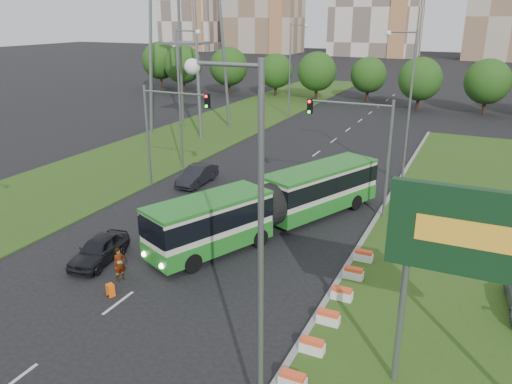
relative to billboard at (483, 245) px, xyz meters
The scene contains 17 objects.
ground 14.97m from the billboard, 153.89° to the left, with size 360.00×360.00×0.00m, color black.
grass_median 15.29m from the billboard, 86.93° to the left, with size 14.00×60.00×0.15m, color #2C4F16.
median_kerb 16.48m from the billboard, 113.88° to the left, with size 0.30×60.00×0.18m, color gray.
left_verge 43.75m from the billboard, 134.29° to the left, with size 12.00×110.00×0.10m, color #2C4F16.
lane_markings 30.77m from the billboard, 120.39° to the left, with size 0.20×100.00×0.01m, color beige, non-canonical shape.
flower_planters 8.70m from the billboard, 147.73° to the left, with size 1.10×11.50×0.60m, color white, non-canonical shape.
billboard is the anchor object (origin of this frame).
traffic_mast_median 17.68m from the billboard, 115.03° to the left, with size 5.76×0.32×8.00m.
traffic_mast_left 27.16m from the billboard, 146.45° to the left, with size 5.76×0.32×8.00m.
street_lamps 22.11m from the billboard, 133.62° to the left, with size 36.00×60.00×12.00m, color slate, non-canonical shape.
tree_line 61.07m from the billboard, 92.11° to the left, with size 120.00×8.00×9.00m, color #1D4E14, non-canonical shape.
midrise_west 189.68m from the billboard, 124.51° to the left, with size 22.00×14.00×36.00m, color silver.
articulated_bus 17.12m from the billboard, 137.20° to the left, with size 2.75×17.61×2.90m.
car_left_near 19.94m from the billboard, behind, with size 1.74×4.33×1.48m, color black.
car_left_far 27.55m from the billboard, 141.23° to the left, with size 1.60×4.59×1.51m, color black.
pedestrian 17.47m from the billboard, behind, with size 0.67×0.44×1.83m, color gray.
shopping_trolley 17.03m from the billboard, behind, with size 0.37×0.39×0.63m.
Camera 1 is at (11.72, -22.03, 13.06)m, focal length 35.00 mm.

